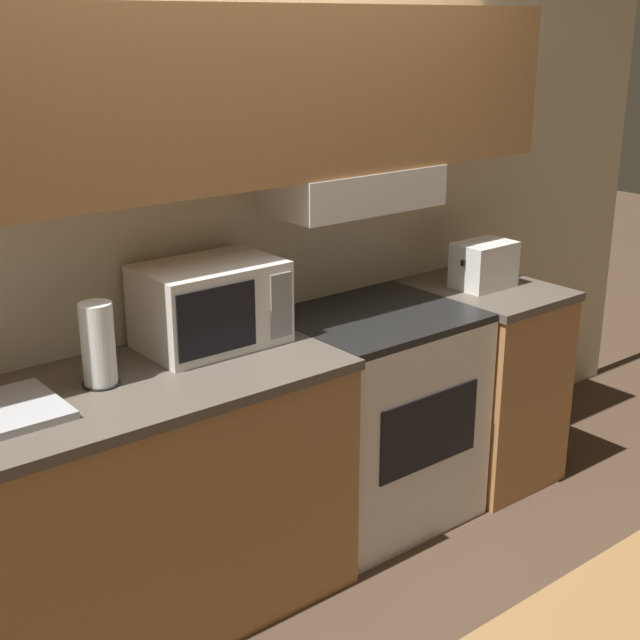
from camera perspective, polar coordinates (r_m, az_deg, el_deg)
ground_plane at (r=3.83m, az=-6.15°, el=-12.88°), size 16.00×16.00×0.00m
wall_back at (r=3.27m, az=-6.22°, el=9.53°), size 5.27×0.38×2.55m
lower_counter_main at (r=3.10m, az=-13.10°, el=-11.89°), size 1.63×0.67×0.89m
lower_counter_right_stub at (r=4.12m, az=10.20°, el=-3.80°), size 0.52×0.67×0.89m
stove_range at (r=3.70m, az=3.53°, el=-6.16°), size 0.74×0.63×0.89m
microwave at (r=3.18m, az=-7.03°, el=0.99°), size 0.49×0.34×0.30m
toaster at (r=3.93m, az=10.45°, el=3.52°), size 0.27×0.18×0.20m
paper_towel_roll at (r=2.89m, az=-14.02°, el=-1.55°), size 0.12×0.12×0.27m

